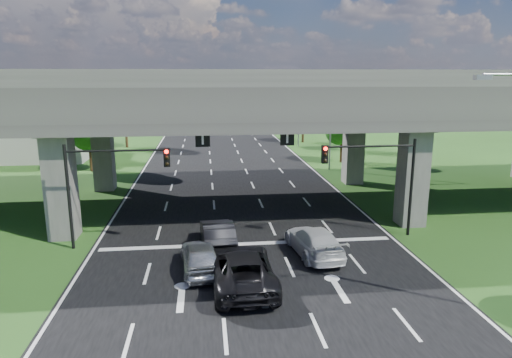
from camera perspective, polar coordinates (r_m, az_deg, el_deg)
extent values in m
plane|color=#224415|center=(23.76, -0.16, -11.16)|extent=(160.00, 160.00, 0.00)
cube|color=black|center=(33.10, -2.07, -4.11)|extent=(18.00, 120.00, 0.03)
cube|color=#363431|center=(33.70, -2.45, 10.00)|extent=(80.00, 15.00, 2.00)
cube|color=#5C5A55|center=(26.43, -1.33, 12.48)|extent=(80.00, 0.50, 1.00)
cube|color=#5C5A55|center=(40.89, -3.21, 12.60)|extent=(80.00, 0.50, 1.00)
cube|color=#5C5A55|center=(29.54, -23.27, -0.27)|extent=(1.60, 1.60, 7.00)
cube|color=#5C5A55|center=(40.96, -18.57, 3.52)|extent=(1.60, 1.60, 7.00)
cube|color=#5C5A55|center=(31.26, 19.02, 0.76)|extent=(1.60, 1.60, 7.00)
cube|color=#5C5A55|center=(42.23, 12.11, 4.17)|extent=(1.60, 1.60, 7.00)
cube|color=black|center=(26.82, -6.68, 4.90)|extent=(0.85, 0.06, 0.85)
cube|color=black|center=(27.26, 3.92, 5.09)|extent=(0.85, 0.06, 0.85)
cube|color=#9E9E99|center=(61.78, -28.97, 4.12)|extent=(20.00, 10.00, 4.00)
cylinder|color=black|center=(29.18, 18.84, -1.06)|extent=(0.18, 0.18, 6.00)
cylinder|color=black|center=(27.63, 14.05, 4.00)|extent=(5.50, 0.12, 0.12)
cube|color=black|center=(26.68, 8.58, 3.07)|extent=(0.35, 0.28, 1.05)
sphere|color=#FF0C05|center=(26.48, 8.70, 3.75)|extent=(0.22, 0.22, 0.22)
cylinder|color=black|center=(27.50, -22.35, -2.17)|extent=(0.18, 0.18, 6.00)
cylinder|color=black|center=(26.35, -17.07, 3.40)|extent=(5.50, 0.12, 0.12)
cube|color=black|center=(25.87, -11.08, 2.66)|extent=(0.35, 0.28, 1.05)
sphere|color=#FF0C05|center=(25.65, -11.14, 3.37)|extent=(0.22, 0.22, 0.22)
cube|color=gray|center=(18.44, 26.49, 11.32)|extent=(0.60, 0.25, 0.18)
cylinder|color=gray|center=(47.59, 9.34, 7.06)|extent=(0.16, 0.16, 10.00)
cylinder|color=gray|center=(46.97, 7.74, 12.78)|extent=(3.00, 0.10, 0.10)
cube|color=gray|center=(46.63, 5.91, 12.71)|extent=(0.60, 0.25, 0.18)
cylinder|color=gray|center=(63.08, 5.39, 8.56)|extent=(0.16, 0.16, 10.00)
cylinder|color=gray|center=(62.61, 4.10, 12.86)|extent=(3.00, 0.10, 0.10)
cube|color=gray|center=(62.36, 2.71, 12.78)|extent=(0.60, 0.25, 0.18)
cylinder|color=black|center=(49.62, -19.94, 2.78)|extent=(0.36, 0.36, 3.30)
sphere|color=#214A13|center=(49.22, -20.21, 6.22)|extent=(4.50, 4.50, 4.50)
sphere|color=#214A13|center=(48.72, -19.96, 7.78)|extent=(3.60, 3.60, 3.60)
sphere|color=#214A13|center=(49.78, -20.36, 5.23)|extent=(3.30, 3.30, 3.30)
cylinder|color=black|center=(58.05, -21.04, 3.84)|extent=(0.36, 0.36, 2.86)
sphere|color=#214A13|center=(57.74, -21.24, 6.39)|extent=(3.90, 3.90, 3.90)
sphere|color=#214A13|center=(57.24, -21.02, 7.54)|extent=(3.12, 3.12, 3.12)
sphere|color=#214A13|center=(58.28, -21.37, 5.66)|extent=(2.86, 2.86, 2.86)
cylinder|color=black|center=(64.93, -15.91, 5.38)|extent=(0.36, 0.36, 3.52)
sphere|color=#214A13|center=(64.62, -16.08, 8.19)|extent=(4.80, 4.80, 4.80)
sphere|color=#214A13|center=(64.17, -15.85, 9.46)|extent=(3.84, 3.84, 3.84)
sphere|color=#214A13|center=(65.14, -16.23, 7.36)|extent=(3.52, 3.52, 3.52)
cylinder|color=black|center=(52.54, 10.66, 3.74)|extent=(0.36, 0.36, 3.08)
sphere|color=#214A13|center=(52.18, 10.79, 6.77)|extent=(4.20, 4.20, 4.20)
sphere|color=#214A13|center=(51.90, 11.37, 8.11)|extent=(3.36, 3.36, 3.36)
sphere|color=#214A13|center=(52.56, 10.31, 5.91)|extent=(3.08, 3.08, 3.08)
cylinder|color=black|center=(60.99, 11.17, 4.85)|extent=(0.36, 0.36, 2.86)
sphere|color=#214A13|center=(60.70, 11.28, 7.28)|extent=(3.90, 3.90, 3.90)
sphere|color=#214A13|center=(60.44, 11.78, 8.35)|extent=(3.12, 3.12, 3.12)
sphere|color=#214A13|center=(61.06, 10.86, 6.60)|extent=(2.86, 2.86, 2.86)
cylinder|color=black|center=(67.61, 5.89, 5.98)|extent=(0.36, 0.36, 3.30)
sphere|color=#214A13|center=(67.32, 5.95, 8.52)|extent=(4.50, 4.50, 4.50)
sphere|color=#214A13|center=(67.02, 6.37, 9.65)|extent=(3.60, 3.60, 3.60)
sphere|color=#214A13|center=(67.72, 5.61, 7.79)|extent=(3.30, 3.30, 3.30)
imported|color=#AFB3B7|center=(23.36, -6.96, -9.54)|extent=(2.27, 4.73, 1.56)
imported|color=black|center=(26.11, -4.85, -6.94)|extent=(2.05, 5.07, 1.64)
imported|color=silver|center=(25.39, 7.26, -7.72)|extent=(2.72, 5.45, 1.52)
imported|color=black|center=(21.64, -1.73, -11.11)|extent=(2.97, 6.19, 1.70)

